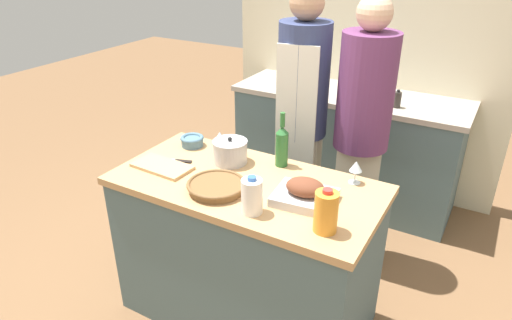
{
  "coord_description": "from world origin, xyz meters",
  "views": [
    {
      "loc": [
        1.07,
        -1.76,
        2.04
      ],
      "look_at": [
        0.0,
        0.11,
        0.97
      ],
      "focal_mm": 32.0,
      "sensor_mm": 36.0,
      "label": 1
    }
  ],
  "objects_px": {
    "juice_jug": "(326,212)",
    "milk_jug": "(252,196)",
    "stock_pot": "(230,152)",
    "mixing_bowl": "(192,141)",
    "cutting_board": "(162,166)",
    "knife_chef": "(171,160)",
    "person_cook_aproned": "(302,113)",
    "person_cook_guest": "(362,127)",
    "wine_glass_right": "(356,167)",
    "wine_glass_left": "(220,137)",
    "wine_bottle_green": "(282,145)",
    "condiment_bottle_short": "(298,78)",
    "wicker_basket": "(216,186)",
    "condiment_bottle_tall": "(397,100)",
    "roasting_pan": "(305,193)"
  },
  "relations": [
    {
      "from": "milk_jug",
      "to": "mixing_bowl",
      "type": "bearing_deg",
      "value": 146.5
    },
    {
      "from": "stock_pot",
      "to": "knife_chef",
      "type": "xyz_separation_m",
      "value": [
        -0.3,
        -0.15,
        -0.06
      ]
    },
    {
      "from": "cutting_board",
      "to": "mixing_bowl",
      "type": "distance_m",
      "value": 0.32
    },
    {
      "from": "roasting_pan",
      "to": "mixing_bowl",
      "type": "distance_m",
      "value": 0.89
    },
    {
      "from": "milk_jug",
      "to": "person_cook_guest",
      "type": "xyz_separation_m",
      "value": [
        0.17,
        1.06,
        -0.0
      ]
    },
    {
      "from": "knife_chef",
      "to": "person_cook_guest",
      "type": "relative_size",
      "value": 0.15
    },
    {
      "from": "cutting_board",
      "to": "condiment_bottle_tall",
      "type": "bearing_deg",
      "value": 60.38
    },
    {
      "from": "person_cook_aproned",
      "to": "person_cook_guest",
      "type": "bearing_deg",
      "value": -4.11
    },
    {
      "from": "condiment_bottle_short",
      "to": "person_cook_aproned",
      "type": "bearing_deg",
      "value": -62.97
    },
    {
      "from": "milk_jug",
      "to": "wine_bottle_green",
      "type": "distance_m",
      "value": 0.5
    },
    {
      "from": "wicker_basket",
      "to": "roasting_pan",
      "type": "bearing_deg",
      "value": 16.14
    },
    {
      "from": "stock_pot",
      "to": "person_cook_aproned",
      "type": "distance_m",
      "value": 0.65
    },
    {
      "from": "juice_jug",
      "to": "milk_jug",
      "type": "bearing_deg",
      "value": -174.59
    },
    {
      "from": "milk_jug",
      "to": "condiment_bottle_tall",
      "type": "xyz_separation_m",
      "value": [
        0.23,
        1.67,
        0.0
      ]
    },
    {
      "from": "juice_jug",
      "to": "milk_jug",
      "type": "relative_size",
      "value": 1.1
    },
    {
      "from": "cutting_board",
      "to": "wine_bottle_green",
      "type": "distance_m",
      "value": 0.66
    },
    {
      "from": "cutting_board",
      "to": "knife_chef",
      "type": "relative_size",
      "value": 1.31
    },
    {
      "from": "cutting_board",
      "to": "milk_jug",
      "type": "bearing_deg",
      "value": -11.82
    },
    {
      "from": "condiment_bottle_short",
      "to": "wine_glass_left",
      "type": "bearing_deg",
      "value": -86.28
    },
    {
      "from": "person_cook_guest",
      "to": "roasting_pan",
      "type": "bearing_deg",
      "value": -106.28
    },
    {
      "from": "wine_glass_left",
      "to": "wine_glass_right",
      "type": "height_order",
      "value": "wine_glass_right"
    },
    {
      "from": "milk_jug",
      "to": "person_cook_aproned",
      "type": "relative_size",
      "value": 0.1
    },
    {
      "from": "knife_chef",
      "to": "condiment_bottle_short",
      "type": "height_order",
      "value": "condiment_bottle_short"
    },
    {
      "from": "roasting_pan",
      "to": "knife_chef",
      "type": "xyz_separation_m",
      "value": [
        -0.83,
        0.02,
        -0.04
      ]
    },
    {
      "from": "condiment_bottle_short",
      "to": "cutting_board",
      "type": "bearing_deg",
      "value": -92.61
    },
    {
      "from": "wicker_basket",
      "to": "juice_jug",
      "type": "height_order",
      "value": "juice_jug"
    },
    {
      "from": "wine_bottle_green",
      "to": "wine_glass_right",
      "type": "height_order",
      "value": "wine_bottle_green"
    },
    {
      "from": "stock_pot",
      "to": "condiment_bottle_short",
      "type": "relative_size",
      "value": 0.98
    },
    {
      "from": "stock_pot",
      "to": "mixing_bowl",
      "type": "distance_m",
      "value": 0.33
    },
    {
      "from": "condiment_bottle_tall",
      "to": "wine_glass_right",
      "type": "bearing_deg",
      "value": -85.54
    },
    {
      "from": "wine_bottle_green",
      "to": "mixing_bowl",
      "type": "bearing_deg",
      "value": -175.97
    },
    {
      "from": "wicker_basket",
      "to": "knife_chef",
      "type": "bearing_deg",
      "value": 160.38
    },
    {
      "from": "wicker_basket",
      "to": "mixing_bowl",
      "type": "relative_size",
      "value": 2.1
    },
    {
      "from": "milk_jug",
      "to": "wine_glass_right",
      "type": "xyz_separation_m",
      "value": [
        0.32,
        0.5,
        0.0
      ]
    },
    {
      "from": "milk_jug",
      "to": "condiment_bottle_short",
      "type": "xyz_separation_m",
      "value": [
        -0.58,
        1.71,
        0.03
      ]
    },
    {
      "from": "milk_jug",
      "to": "condiment_bottle_tall",
      "type": "height_order",
      "value": "milk_jug"
    },
    {
      "from": "juice_jug",
      "to": "wine_glass_right",
      "type": "relative_size",
      "value": 1.66
    },
    {
      "from": "juice_jug",
      "to": "wine_glass_right",
      "type": "bearing_deg",
      "value": 93.33
    },
    {
      "from": "juice_jug",
      "to": "wine_glass_right",
      "type": "distance_m",
      "value": 0.47
    },
    {
      "from": "wine_bottle_green",
      "to": "knife_chef",
      "type": "distance_m",
      "value": 0.63
    },
    {
      "from": "roasting_pan",
      "to": "wicker_basket",
      "type": "distance_m",
      "value": 0.44
    },
    {
      "from": "wicker_basket",
      "to": "person_cook_aproned",
      "type": "height_order",
      "value": "person_cook_aproned"
    },
    {
      "from": "cutting_board",
      "to": "mixing_bowl",
      "type": "xyz_separation_m",
      "value": [
        -0.03,
        0.31,
        0.03
      ]
    },
    {
      "from": "wine_glass_left",
      "to": "knife_chef",
      "type": "xyz_separation_m",
      "value": [
        -0.17,
        -0.25,
        -0.08
      ]
    },
    {
      "from": "cutting_board",
      "to": "condiment_bottle_tall",
      "type": "relative_size",
      "value": 2.55
    },
    {
      "from": "milk_jug",
      "to": "cutting_board",
      "type": "bearing_deg",
      "value": 168.18
    },
    {
      "from": "wine_bottle_green",
      "to": "wine_glass_left",
      "type": "relative_size",
      "value": 2.55
    },
    {
      "from": "juice_jug",
      "to": "knife_chef",
      "type": "height_order",
      "value": "juice_jug"
    },
    {
      "from": "wicker_basket",
      "to": "wine_bottle_green",
      "type": "bearing_deg",
      "value": 69.6
    },
    {
      "from": "cutting_board",
      "to": "milk_jug",
      "type": "xyz_separation_m",
      "value": [
        0.65,
        -0.14,
        0.08
      ]
    }
  ]
}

